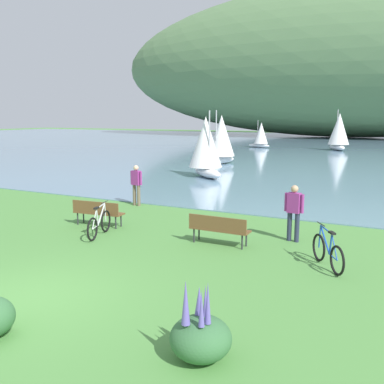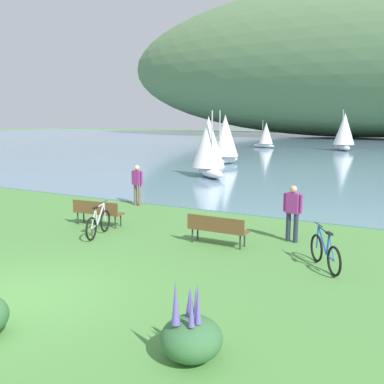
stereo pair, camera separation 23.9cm
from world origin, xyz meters
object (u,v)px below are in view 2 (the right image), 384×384
Objects in this scene: bicycle_leaning_near_bench at (325,253)px; bicycle_beside_path at (99,223)px; sailboat_nearest_to_shore at (225,139)px; sailboat_far_off at (209,146)px; park_bench_further_along at (217,228)px; person_on_the_grass at (293,210)px; sailboat_mid_bay at (266,135)px; sailboat_toward_hillside at (344,131)px; person_at_shoreline at (137,182)px; park_bench_near_camera at (97,211)px.

bicycle_leaning_near_bench is 0.87× the size of bicycle_beside_path.
sailboat_nearest_to_shore is 1.03× the size of sailboat_far_off.
sailboat_nearest_to_shore is (-8.52, 19.95, 1.46)m from park_bench_further_along.
sailboat_far_off is at bearing 125.95° from person_on_the_grass.
sailboat_nearest_to_shore is (-4.81, 20.77, 1.58)m from bicycle_beside_path.
bicycle_leaning_near_bench is at bearing -9.68° from park_bench_further_along.
sailboat_mid_bay is 0.80× the size of sailboat_far_off.
sailboat_toward_hillside is (1.18, 38.97, 1.70)m from bicycle_beside_path.
sailboat_toward_hillside reaches higher than person_on_the_grass.
person_on_the_grass is at bearing 125.04° from bicycle_leaning_near_bench.
sailboat_toward_hillside is 25.66m from sailboat_far_off.
bicycle_beside_path is 0.42× the size of sailboat_nearest_to_shore.
sailboat_mid_bay is 0.73× the size of sailboat_toward_hillside.
sailboat_far_off is (-2.73, 13.61, 1.53)m from bicycle_beside_path.
park_bench_further_along is 6.52m from person_at_shoreline.
park_bench_near_camera is at bearing -77.38° from person_at_shoreline.
sailboat_far_off is (-3.91, -25.36, -0.17)m from sailboat_toward_hillside.
sailboat_far_off reaches higher than bicycle_leaning_near_bench.
sailboat_nearest_to_shore is 1.29× the size of sailboat_mid_bay.
bicycle_beside_path is 39.02m from sailboat_toward_hillside.
bicycle_leaning_near_bench is 23.65m from sailboat_nearest_to_shore.
person_at_shoreline is 34.60m from sailboat_toward_hillside.
sailboat_toward_hillside is (-2.53, 38.14, 1.58)m from park_bench_further_along.
person_at_shoreline is 35.13m from sailboat_mid_bay.
sailboat_far_off is at bearing 125.82° from bicycle_leaning_near_bench.
bicycle_leaning_near_bench is 2.41m from person_on_the_grass.
person_at_shoreline is at bearing 102.62° from park_bench_near_camera.
person_at_shoreline is 16.60m from sailboat_nearest_to_shore.
park_bench_near_camera is 4.58m from park_bench_further_along.
park_bench_near_camera is 1.02× the size of park_bench_further_along.
park_bench_near_camera is at bearing 131.30° from bicycle_beside_path.
park_bench_near_camera is at bearing 177.93° from park_bench_further_along.
park_bench_near_camera is 38.07m from sailboat_toward_hillside.
sailboat_toward_hillside is at bearing 88.26° from bicycle_beside_path.
park_bench_near_camera is 1.32m from bicycle_beside_path.
sailboat_toward_hillside reaches higher than sailboat_nearest_to_shore.
sailboat_nearest_to_shore reaches higher than person_at_shoreline.
sailboat_far_off reaches higher than person_at_shoreline.
sailboat_far_off reaches higher than park_bench_further_along.
sailboat_mid_bay is at bearing 179.00° from sailboat_toward_hillside.
sailboat_toward_hillside is at bearing 96.77° from person_on_the_grass.
person_on_the_grass is (7.20, -2.31, 0.00)m from person_at_shoreline.
sailboat_nearest_to_shore reaches higher than person_on_the_grass.
park_bench_further_along is 21.74m from sailboat_nearest_to_shore.
person_on_the_grass is at bearing -70.40° from sailboat_mid_bay.
sailboat_toward_hillside is (2.05, 37.98, 1.58)m from park_bench_near_camera.
bicycle_beside_path is 21.38m from sailboat_nearest_to_shore.
person_at_shoreline is at bearing -94.71° from sailboat_toward_hillside.
park_bench_further_along is 14.38m from sailboat_far_off.
sailboat_mid_bay is 8.81m from sailboat_toward_hillside.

